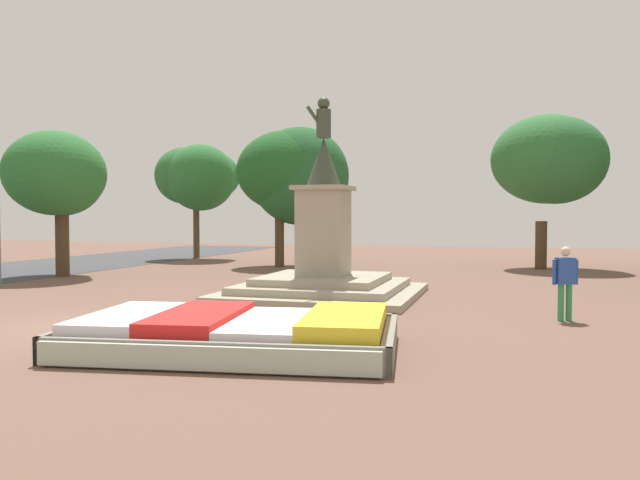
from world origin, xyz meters
TOP-DOWN VIEW (x-y plane):
  - ground_plane at (0.00, 0.00)m, footprint 74.80×74.80m
  - flower_planter at (3.95, -1.06)m, footprint 5.77×3.94m
  - statue_monument at (3.38, 6.11)m, footprint 5.21×5.21m
  - pedestrian_near_planter at (9.50, 3.68)m, footprint 0.54×0.35m
  - park_tree_behind_statue at (-0.90, 16.00)m, footprint 5.13×4.38m
  - park_tree_far_right at (10.07, 18.05)m, footprint 4.82×4.55m
  - park_tree_street_side at (-7.84, 8.99)m, footprint 3.83×4.37m
  - park_tree_mid_canopy at (-7.36, 19.15)m, footprint 4.47×4.04m

SIDE VIEW (x-z plane):
  - ground_plane at x=0.00m, z-range 0.00..0.00m
  - flower_planter at x=3.95m, z-range -0.04..0.62m
  - pedestrian_near_planter at x=9.50m, z-range 0.12..1.72m
  - statue_monument at x=3.38m, z-range -1.82..3.74m
  - park_tree_street_side at x=-7.84m, z-range 1.08..6.47m
  - park_tree_behind_statue at x=-0.90m, z-range 1.03..7.29m
  - park_tree_mid_canopy at x=-7.36m, z-range 1.34..7.35m
  - park_tree_far_right at x=10.07m, z-range 1.36..8.01m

